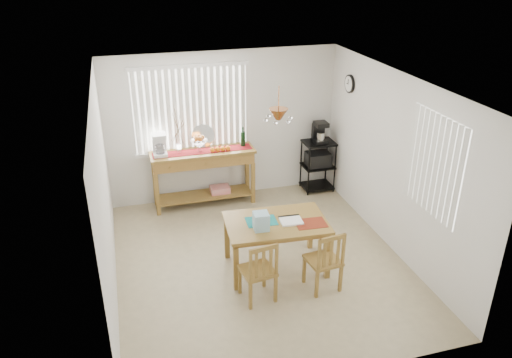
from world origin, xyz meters
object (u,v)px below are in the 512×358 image
object	(u,v)px
wire_cart	(318,161)
dining_table	(276,227)
cart_items	(319,132)
sideboard	(204,165)
chair_left	(259,271)
chair_right	(325,261)

from	to	relation	value
wire_cart	dining_table	bearing A→B (deg)	-124.70
wire_cart	cart_items	bearing A→B (deg)	90.00
sideboard	cart_items	world-z (taller)	cart_items
wire_cart	chair_left	xyz separation A→B (m)	(-1.93, -2.80, -0.13)
cart_items	chair_left	xyz separation A→B (m)	(-1.93, -2.81, -0.69)
sideboard	chair_left	size ratio (longest dim) A/B	2.01
cart_items	chair_right	distance (m)	3.09
wire_cart	sideboard	bearing A→B (deg)	-179.81
cart_items	chair_left	world-z (taller)	cart_items
sideboard	dining_table	size ratio (longest dim) A/B	1.23
chair_right	wire_cart	bearing A→B (deg)	69.52
cart_items	chair_right	xyz separation A→B (m)	(-1.05, -2.83, -0.68)
dining_table	chair_left	world-z (taller)	chair_left
sideboard	wire_cart	distance (m)	2.11
chair_right	sideboard	bearing A→B (deg)	110.52
sideboard	dining_table	world-z (taller)	sideboard
sideboard	dining_table	distance (m)	2.25
cart_items	chair_left	size ratio (longest dim) A/B	0.44
dining_table	chair_right	bearing A→B (deg)	-54.47
dining_table	chair_left	xyz separation A→B (m)	(-0.43, -0.62, -0.22)
chair_left	chair_right	distance (m)	0.88
cart_items	chair_right	bearing A→B (deg)	-110.41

